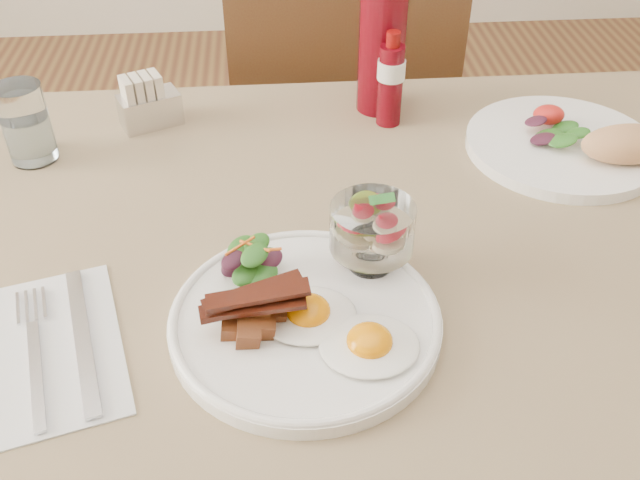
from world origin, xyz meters
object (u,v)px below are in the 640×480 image
(chair_far, at_px, (338,132))
(main_plate, at_px, (305,321))
(table, at_px, (393,306))
(hot_sauce_bottle, at_px, (391,80))
(fruit_cup, at_px, (372,228))
(ketchup_bottle, at_px, (382,49))
(sugar_caddy, at_px, (148,104))
(water_glass, at_px, (27,128))
(second_plate, at_px, (577,144))

(chair_far, height_order, main_plate, chair_far)
(table, height_order, chair_far, chair_far)
(main_plate, bearing_deg, chair_far, 81.57)
(hot_sauce_bottle, bearing_deg, fruit_cup, -102.16)
(ketchup_bottle, height_order, sugar_caddy, ketchup_bottle)
(hot_sauce_bottle, bearing_deg, ketchup_bottle, 99.05)
(fruit_cup, height_order, ketchup_bottle, ketchup_bottle)
(ketchup_bottle, distance_m, water_glass, 0.51)
(table, height_order, water_glass, water_glass)
(sugar_caddy, bearing_deg, table, -69.17)
(ketchup_bottle, bearing_deg, fruit_cup, -99.62)
(ketchup_bottle, xyz_separation_m, sugar_caddy, (-0.35, -0.03, -0.06))
(table, distance_m, sugar_caddy, 0.47)
(main_plate, bearing_deg, ketchup_bottle, 72.83)
(main_plate, relative_size, water_glass, 2.56)
(main_plate, bearing_deg, fruit_cup, 44.15)
(main_plate, relative_size, sugar_caddy, 2.85)
(main_plate, bearing_deg, second_plate, 37.39)
(fruit_cup, relative_size, sugar_caddy, 0.94)
(main_plate, distance_m, hot_sauce_bottle, 0.44)
(main_plate, height_order, fruit_cup, fruit_cup)
(chair_far, bearing_deg, main_plate, -98.43)
(main_plate, xyz_separation_m, fruit_cup, (0.08, 0.07, 0.06))
(sugar_caddy, bearing_deg, water_glass, -175.12)
(hot_sauce_bottle, xyz_separation_m, water_glass, (-0.50, -0.06, -0.02))
(table, xyz_separation_m, second_plate, (0.28, 0.19, 0.11))
(chair_far, height_order, sugar_caddy, chair_far)
(sugar_caddy, bearing_deg, second_plate, -36.20)
(main_plate, distance_m, ketchup_bottle, 0.49)
(sugar_caddy, distance_m, water_glass, 0.17)
(second_plate, relative_size, ketchup_bottle, 1.32)
(hot_sauce_bottle, bearing_deg, main_plate, -109.93)
(table, distance_m, main_plate, 0.19)
(table, xyz_separation_m, ketchup_bottle, (0.03, 0.35, 0.18))
(chair_far, height_order, water_glass, chair_far)
(main_plate, height_order, hot_sauce_bottle, hot_sauce_bottle)
(second_plate, height_order, sugar_caddy, sugar_caddy)
(main_plate, bearing_deg, table, 44.49)
(table, relative_size, fruit_cup, 14.38)
(table, distance_m, chair_far, 0.68)
(second_plate, xyz_separation_m, sugar_caddy, (-0.60, 0.13, 0.02))
(table, relative_size, main_plate, 4.75)
(fruit_cup, xyz_separation_m, hot_sauce_bottle, (0.07, 0.34, 0.00))
(table, relative_size, sugar_caddy, 13.55)
(second_plate, bearing_deg, chair_far, 120.83)
(main_plate, relative_size, fruit_cup, 3.03)
(fruit_cup, height_order, hot_sauce_bottle, hot_sauce_bottle)
(second_plate, bearing_deg, table, -145.97)
(chair_far, xyz_separation_m, sugar_caddy, (-0.32, -0.34, 0.26))
(table, distance_m, fruit_cup, 0.16)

